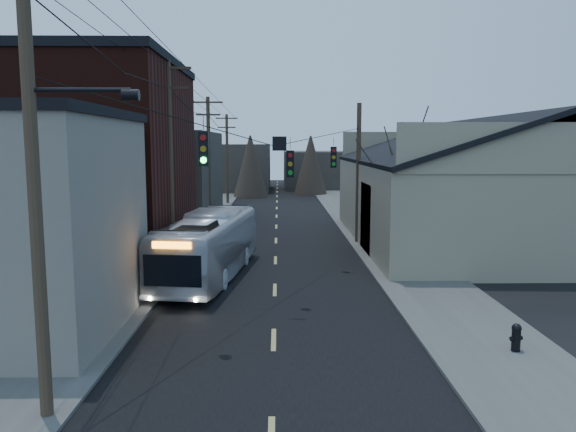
{
  "coord_description": "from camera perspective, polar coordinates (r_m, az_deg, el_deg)",
  "views": [
    {
      "loc": [
        0.16,
        -8.9,
        6.1
      ],
      "look_at": [
        0.57,
        15.06,
        3.0
      ],
      "focal_mm": 35.0,
      "sensor_mm": 36.0,
      "label": 1
    }
  ],
  "objects": [
    {
      "name": "road_surface",
      "position": [
        39.37,
        -1.21,
        -1.52
      ],
      "size": [
        9.0,
        110.0,
        0.02
      ],
      "primitive_type": "cube",
      "color": "black",
      "rests_on": "ground"
    },
    {
      "name": "sidewalk_left",
      "position": [
        39.92,
        -10.58,
        -1.45
      ],
      "size": [
        4.0,
        110.0,
        0.12
      ],
      "primitive_type": "cube",
      "color": "#474744",
      "rests_on": "ground"
    },
    {
      "name": "sidewalk_right",
      "position": [
        39.87,
        8.18,
        -1.41
      ],
      "size": [
        4.0,
        110.0,
        0.12
      ],
      "primitive_type": "cube",
      "color": "#474744",
      "rests_on": "ground"
    },
    {
      "name": "building_brick",
      "position": [
        30.65,
        -20.42,
        4.86
      ],
      "size": [
        10.0,
        12.0,
        10.0
      ],
      "primitive_type": "cube",
      "color": "black",
      "rests_on": "ground"
    },
    {
      "name": "building_left_far",
      "position": [
        46.0,
        -13.14,
        3.94
      ],
      "size": [
        9.0,
        14.0,
        7.0
      ],
      "primitive_type": "cube",
      "color": "#34302A",
      "rests_on": "ground"
    },
    {
      "name": "warehouse",
      "position": [
        36.41,
        19.68,
        1.58
      ],
      "size": [
        16.16,
        20.6,
        7.73
      ],
      "color": "gray",
      "rests_on": "ground"
    },
    {
      "name": "building_far_left",
      "position": [
        74.22,
        -5.77,
        4.95
      ],
      "size": [
        10.0,
        12.0,
        6.0
      ],
      "primitive_type": "cube",
      "color": "#34302A",
      "rests_on": "ground"
    },
    {
      "name": "building_far_right",
      "position": [
        79.28,
        3.98,
        4.76
      ],
      "size": [
        12.0,
        14.0,
        5.0
      ],
      "primitive_type": "cube",
      "color": "#34302A",
      "rests_on": "ground"
    },
    {
      "name": "bare_tree",
      "position": [
        29.69,
        11.36,
        2.4
      ],
      "size": [
        0.4,
        0.4,
        7.2
      ],
      "primitive_type": "cone",
      "color": "black",
      "rests_on": "ground"
    },
    {
      "name": "utility_lines",
      "position": [
        33.22,
        -6.67,
        5.35
      ],
      "size": [
        11.24,
        45.28,
        10.5
      ],
      "color": "#382B1E",
      "rests_on": "ground"
    },
    {
      "name": "bus",
      "position": [
        25.75,
        -8.03,
        -3.03
      ],
      "size": [
        3.86,
        10.89,
        2.97
      ],
      "primitive_type": "imported",
      "rotation": [
        0.0,
        0.0,
        3.01
      ],
      "color": "silver",
      "rests_on": "ground"
    },
    {
      "name": "parked_car",
      "position": [
        37.82,
        -7.75,
        -0.76
      ],
      "size": [
        1.79,
        4.83,
        1.58
      ],
      "primitive_type": "imported",
      "rotation": [
        0.0,
        0.0,
        -0.03
      ],
      "color": "#ABAEB3",
      "rests_on": "ground"
    },
    {
      "name": "fire_hydrant",
      "position": [
        17.88,
        22.17,
        -11.25
      ],
      "size": [
        0.4,
        0.28,
        0.82
      ],
      "rotation": [
        0.0,
        0.0,
        0.27
      ],
      "color": "black",
      "rests_on": "sidewalk_right"
    }
  ]
}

